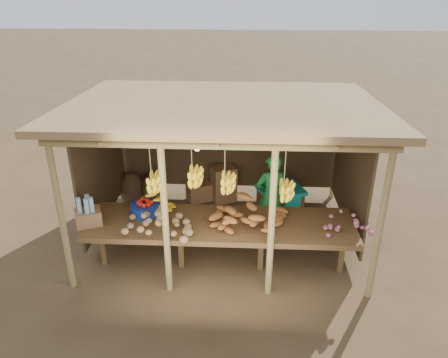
{
  "coord_description": "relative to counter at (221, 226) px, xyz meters",
  "views": [
    {
      "loc": [
        0.33,
        -6.42,
        4.1
      ],
      "look_at": [
        0.0,
        0.0,
        1.05
      ],
      "focal_mm": 35.0,
      "sensor_mm": 36.0,
      "label": 1
    }
  ],
  "objects": [
    {
      "name": "onion_heap",
      "position": [
        1.82,
        -0.12,
        0.24
      ],
      "size": [
        0.72,
        0.46,
        0.35
      ],
      "primitive_type": null,
      "rotation": [
        0.0,
        0.0,
        -0.07
      ],
      "color": "#BA5A71",
      "rests_on": "counter"
    },
    {
      "name": "bottle_box",
      "position": [
        -1.9,
        -0.15,
        0.23
      ],
      "size": [
        0.44,
        0.4,
        0.45
      ],
      "color": "#8A603D",
      "rests_on": "counter"
    },
    {
      "name": "stall_structure",
      "position": [
        -0.0,
        0.93,
        1.18
      ],
      "size": [
        4.7,
        3.5,
        2.43
      ],
      "color": "#A08852",
      "rests_on": "ground"
    },
    {
      "name": "burlap_sacks",
      "position": [
        -1.68,
        2.15,
        -0.45
      ],
      "size": [
        0.95,
        0.5,
        0.67
      ],
      "color": "#4B3822",
      "rests_on": "ground"
    },
    {
      "name": "vendor",
      "position": [
        0.78,
        0.97,
        0.0
      ],
      "size": [
        0.62,
        0.49,
        1.49
      ],
      "primitive_type": "imported",
      "rotation": [
        0.0,
        0.0,
        3.41
      ],
      "color": "#1B7A31",
      "rests_on": "ground"
    },
    {
      "name": "banana_pile",
      "position": [
        -1.02,
        0.35,
        0.23
      ],
      "size": [
        0.54,
        0.33,
        0.34
      ],
      "primitive_type": null,
      "rotation": [
        0.0,
        0.0,
        0.0
      ],
      "color": "yellow",
      "rests_on": "counter"
    },
    {
      "name": "counter",
      "position": [
        0.0,
        0.0,
        0.0
      ],
      "size": [
        3.9,
        1.05,
        0.8
      ],
      "color": "brown",
      "rests_on": "ground"
    },
    {
      "name": "potato_heap",
      "position": [
        -0.91,
        -0.31,
        0.24
      ],
      "size": [
        1.03,
        0.65,
        0.37
      ],
      "primitive_type": null,
      "rotation": [
        0.0,
        0.0,
        -0.06
      ],
      "color": "#91724A",
      "rests_on": "counter"
    },
    {
      "name": "sweet_potato_heap",
      "position": [
        0.36,
        0.01,
        0.24
      ],
      "size": [
        1.14,
        0.76,
        0.36
      ],
      "primitive_type": null,
      "rotation": [
        0.0,
        0.0,
        0.11
      ],
      "color": "#A6612A",
      "rests_on": "counter"
    },
    {
      "name": "tarp_crate",
      "position": [
        0.97,
        1.42,
        -0.38
      ],
      "size": [
        0.93,
        0.87,
        0.88
      ],
      "color": "brown",
      "rests_on": "ground"
    },
    {
      "name": "tomato_basin",
      "position": [
        -1.16,
        0.2,
        0.15
      ],
      "size": [
        0.43,
        0.43,
        0.23
      ],
      "rotation": [
        0.0,
        0.0,
        0.25
      ],
      "color": "navy",
      "rests_on": "counter"
    },
    {
      "name": "ground",
      "position": [
        -0.0,
        0.95,
        -0.74
      ],
      "size": [
        60.0,
        60.0,
        0.0
      ],
      "primitive_type": "plane",
      "color": "brown",
      "rests_on": "ground"
    },
    {
      "name": "carton_stack",
      "position": [
        -0.23,
        2.15,
        -0.43
      ],
      "size": [
        1.03,
        0.49,
        0.71
      ],
      "color": "#8A603D",
      "rests_on": "ground"
    }
  ]
}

